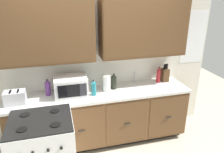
{
  "coord_description": "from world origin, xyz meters",
  "views": [
    {
      "loc": [
        -0.6,
        -2.7,
        2.37
      ],
      "look_at": [
        0.18,
        0.27,
        1.16
      ],
      "focal_mm": 35.11,
      "sensor_mm": 36.0,
      "label": 1
    }
  ],
  "objects": [
    {
      "name": "bottle_teal",
      "position": [
        -0.11,
        0.23,
        1.03
      ],
      "size": [
        0.08,
        0.08,
        0.24
      ],
      "color": "#1E707A",
      "rests_on": "counter_run"
    },
    {
      "name": "sink_faucet",
      "position": [
        0.64,
        0.51,
        1.01
      ],
      "size": [
        0.02,
        0.02,
        0.2
      ],
      "primitive_type": "cylinder",
      "color": "#B2B5BA",
      "rests_on": "counter_run"
    },
    {
      "name": "paper_towel_roll",
      "position": [
        0.11,
        0.31,
        1.04
      ],
      "size": [
        0.12,
        0.12,
        0.26
      ],
      "primitive_type": "cylinder",
      "color": "white",
      "rests_on": "counter_run"
    },
    {
      "name": "ground_plane",
      "position": [
        0.0,
        0.0,
        0.0
      ],
      "size": [
        8.0,
        8.0,
        0.0
      ],
      "primitive_type": "plane",
      "color": "#B2A893"
    },
    {
      "name": "bottle_violet",
      "position": [
        -0.76,
        0.4,
        1.03
      ],
      "size": [
        0.08,
        0.08,
        0.25
      ],
      "color": "#663384",
      "rests_on": "counter_run"
    },
    {
      "name": "counter_run",
      "position": [
        0.0,
        0.3,
        0.47
      ],
      "size": [
        2.81,
        0.64,
        0.91
      ],
      "color": "black",
      "rests_on": "ground_plane"
    },
    {
      "name": "knife_block",
      "position": [
        1.17,
        0.46,
        1.02
      ],
      "size": [
        0.11,
        0.14,
        0.31
      ],
      "color": "#52361E",
      "rests_on": "counter_run"
    },
    {
      "name": "bottle_red",
      "position": [
        1.04,
        0.43,
        1.04
      ],
      "size": [
        0.07,
        0.07,
        0.28
      ],
      "color": "maroon",
      "rests_on": "counter_run"
    },
    {
      "name": "toaster",
      "position": [
        -1.2,
        0.23,
        1.0
      ],
      "size": [
        0.28,
        0.18,
        0.19
      ],
      "color": "#B7B7BC",
      "rests_on": "counter_run"
    },
    {
      "name": "bottle_dark",
      "position": [
        0.24,
        0.36,
        1.03
      ],
      "size": [
        0.08,
        0.08,
        0.25
      ],
      "color": "black",
      "rests_on": "counter_run"
    },
    {
      "name": "wall_unit",
      "position": [
        0.0,
        0.5,
        1.66
      ],
      "size": [
        3.98,
        0.4,
        2.52
      ],
      "color": "silver",
      "rests_on": "ground_plane"
    },
    {
      "name": "microwave",
      "position": [
        -0.43,
        0.33,
        1.05
      ],
      "size": [
        0.48,
        0.37,
        0.28
      ],
      "color": "white",
      "rests_on": "counter_run"
    },
    {
      "name": "stove_range",
      "position": [
        -0.86,
        -0.33,
        0.47
      ],
      "size": [
        0.76,
        0.68,
        0.95
      ],
      "color": "white",
      "rests_on": "ground_plane"
    }
  ]
}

